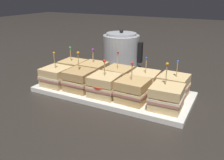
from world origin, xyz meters
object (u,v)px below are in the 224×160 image
(serving_platter, at_px, (112,92))
(sandwich_back_far_left, at_px, (73,69))
(sandwich_back_right, at_px, (144,81))
(sandwich_front_center, at_px, (104,85))
(sandwich_front_far_right, at_px, (166,97))
(sandwich_front_left, at_px, (80,80))
(sandwich_back_center, at_px, (119,76))
(sandwich_back_left, at_px, (94,72))
(sandwich_front_far_left, at_px, (56,76))
(kettle_steel, at_px, (121,51))
(sandwich_back_far_right, at_px, (173,86))
(sandwich_front_right, at_px, (133,90))

(serving_platter, bearing_deg, sandwich_back_far_left, 166.10)
(sandwich_back_right, bearing_deg, sandwich_front_center, -135.12)
(sandwich_back_far_left, bearing_deg, sandwich_front_far_right, -13.76)
(sandwich_front_center, distance_m, sandwich_back_right, 0.16)
(sandwich_front_left, xyz_separation_m, sandwich_back_center, (0.11, 0.11, -0.00))
(sandwich_front_left, xyz_separation_m, sandwich_back_left, (-0.00, 0.11, -0.00))
(serving_platter, relative_size, sandwich_front_far_left, 4.28)
(sandwich_front_center, distance_m, kettle_steel, 0.41)
(sandwich_front_far_left, distance_m, sandwich_front_left, 0.11)
(sandwich_front_far_left, bearing_deg, sandwich_back_far_left, 90.84)
(sandwich_back_center, height_order, kettle_steel, kettle_steel)
(sandwich_back_center, bearing_deg, kettle_steel, 113.67)
(sandwich_back_far_left, height_order, sandwich_back_center, sandwich_back_center)
(sandwich_back_far_left, distance_m, kettle_steel, 0.30)
(sandwich_back_far_right, bearing_deg, sandwich_front_left, -162.03)
(sandwich_front_left, bearing_deg, sandwich_back_far_right, 17.97)
(serving_platter, bearing_deg, kettle_steel, 109.80)
(sandwich_back_far_left, bearing_deg, serving_platter, -13.90)
(sandwich_back_right, height_order, sandwich_back_far_right, sandwich_back_far_right)
(sandwich_front_far_left, distance_m, sandwich_back_far_left, 0.12)
(sandwich_back_left, xyz_separation_m, kettle_steel, (-0.00, 0.28, 0.03))
(serving_platter, height_order, sandwich_back_center, sandwich_back_center)
(sandwich_front_left, relative_size, sandwich_front_far_right, 0.98)
(sandwich_front_right, bearing_deg, sandwich_back_far_right, 43.97)
(serving_platter, relative_size, kettle_steel, 2.90)
(sandwich_front_left, bearing_deg, sandwich_back_center, 44.46)
(sandwich_front_center, bearing_deg, sandwich_front_far_left, -179.77)
(kettle_steel, bearing_deg, serving_platter, -70.20)
(sandwich_back_far_right, bearing_deg, sandwich_back_center, 179.28)
(sandwich_front_center, xyz_separation_m, sandwich_front_right, (0.11, 0.00, -0.00))
(sandwich_front_right, bearing_deg, kettle_steel, 120.76)
(sandwich_back_left, height_order, sandwich_back_right, sandwich_back_left)
(serving_platter, xyz_separation_m, sandwich_front_left, (-0.11, -0.05, 0.05))
(sandwich_front_far_right, xyz_separation_m, kettle_steel, (-0.35, 0.39, 0.03))
(sandwich_front_left, height_order, kettle_steel, kettle_steel)
(serving_platter, relative_size, sandwich_back_far_left, 4.38)
(sandwich_back_center, xyz_separation_m, kettle_steel, (-0.12, 0.27, 0.03))
(sandwich_back_far_left, distance_m, sandwich_back_left, 0.11)
(sandwich_front_far_right, xyz_separation_m, sandwich_back_far_left, (-0.46, 0.11, -0.00))
(sandwich_back_left, relative_size, sandwich_back_far_right, 1.00)
(sandwich_front_far_left, relative_size, sandwich_back_far_right, 1.02)
(sandwich_front_right, distance_m, kettle_steel, 0.45)
(sandwich_front_far_right, distance_m, kettle_steel, 0.52)
(sandwich_back_far_left, distance_m, sandwich_back_far_right, 0.45)
(sandwich_back_right, bearing_deg, sandwich_front_far_right, -43.55)
(sandwich_back_center, height_order, sandwich_back_far_right, sandwich_back_center)
(sandwich_front_left, relative_size, sandwich_back_far_left, 1.09)
(sandwich_front_center, height_order, kettle_steel, kettle_steel)
(sandwich_front_right, bearing_deg, sandwich_back_far_left, 161.86)
(sandwich_back_far_left, relative_size, sandwich_back_right, 1.02)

